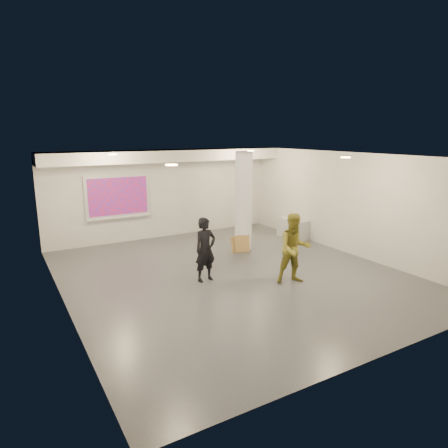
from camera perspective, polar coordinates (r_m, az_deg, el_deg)
floor at (r=10.30m, az=1.13°, el=-7.23°), size 8.00×9.00×0.01m
ceiling at (r=9.68m, az=1.21°, el=9.68°), size 8.00×9.00×0.01m
wall_back at (r=13.86m, az=-8.56°, el=4.30°), size 8.00×0.01×3.00m
wall_front at (r=6.60m, az=22.00°, el=-6.16°), size 8.00×0.01×3.00m
wall_left at (r=8.57m, az=-22.37°, el=-1.90°), size 0.01×9.00×3.00m
wall_right at (r=12.40m, az=17.19°, el=2.85°), size 0.01×9.00×3.00m
soffit_band at (r=13.22m, az=-7.85°, el=9.67°), size 8.00×1.10×0.36m
downlight_nw at (r=11.14m, az=-15.62°, el=9.54°), size 0.22×0.22×0.02m
downlight_ne at (r=12.97m, az=3.82°, el=10.40°), size 0.22×0.22×0.02m
downlight_sw at (r=7.35m, az=-7.51°, el=8.37°), size 0.22×0.22×0.02m
downlight_se at (r=9.91m, az=16.98°, el=9.09°), size 0.22×0.22×0.02m
column at (r=12.16m, az=2.81°, el=3.23°), size 0.52×0.52×3.00m
projection_screen at (r=13.32m, az=-14.90°, el=3.78°), size 2.10×0.13×1.42m
credenza at (r=13.92m, az=9.82°, el=-0.62°), size 0.54×1.16×0.66m
papers_stack at (r=14.00m, az=9.11°, el=0.92°), size 0.29×0.33×0.02m
cardboard_back at (r=12.12m, az=2.58°, el=-2.82°), size 0.50×0.26×0.51m
cardboard_front at (r=12.16m, az=1.83°, el=-2.88°), size 0.45×0.24×0.47m
woman at (r=9.67m, az=-2.68°, el=-3.67°), size 0.62×0.45×1.58m
man at (r=9.69m, az=10.04°, el=-3.46°), size 0.99×0.88×1.70m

